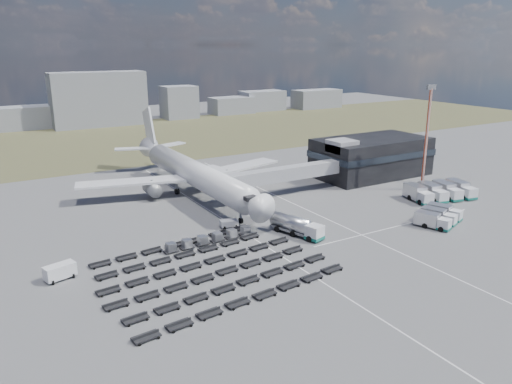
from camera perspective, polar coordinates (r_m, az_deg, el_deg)
ground at (r=90.79m, az=1.03°, el=-5.24°), size 420.00×420.00×0.00m
grass_strip at (r=190.03m, az=-16.77°, el=5.60°), size 420.00×90.00×0.01m
lane_markings at (r=98.21m, az=4.97°, el=-3.58°), size 47.12×110.00×0.01m
terminal at (r=135.86m, az=12.99°, el=4.01°), size 30.40×16.40×11.00m
jet_bridge at (r=113.76m, az=2.45°, el=1.94°), size 30.30×3.80×7.05m
airliner at (r=116.64m, az=-7.35°, el=2.30°), size 51.59×64.53×17.62m
skyline at (r=225.85m, az=-22.75°, el=8.57°), size 284.90×25.50×22.75m
fuel_tanker at (r=91.73m, az=4.65°, el=-3.89°), size 5.76×11.15×3.50m
pushback_tug at (r=95.57m, az=-3.11°, el=-3.64°), size 3.63×2.49×1.49m
utility_van at (r=80.39m, az=-21.50°, el=-8.51°), size 4.86×3.13×2.38m
catering_truck at (r=128.92m, az=-4.53°, el=2.06°), size 3.99×7.19×3.12m
service_trucks_near at (r=103.68m, az=20.14°, el=-2.62°), size 10.55×9.27×2.68m
service_trucks_far at (r=120.22m, az=20.29°, el=0.07°), size 15.79×10.79×3.21m
uld_row at (r=88.17m, az=-5.29°, el=-5.33°), size 17.14×2.06×1.55m
baggage_dollies at (r=77.95m, az=-5.49°, el=-8.80°), size 36.86×28.21×0.80m
floodlight_mast at (r=124.00m, az=18.89°, el=5.80°), size 2.37×1.93×24.93m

